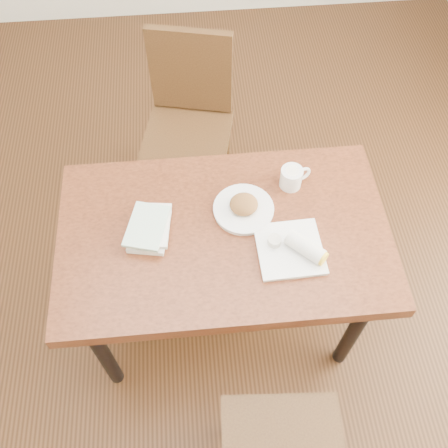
{
  "coord_description": "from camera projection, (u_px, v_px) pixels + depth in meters",
  "views": [
    {
      "loc": [
        -0.09,
        -0.99,
        2.32
      ],
      "look_at": [
        0.0,
        0.0,
        0.8
      ],
      "focal_mm": 40.0,
      "sensor_mm": 36.0,
      "label": 1
    }
  ],
  "objects": [
    {
      "name": "table",
      "position": [
        224.0,
        243.0,
        1.93
      ],
      "size": [
        1.24,
        0.75,
        0.75
      ],
      "color": "brown",
      "rests_on": "ground"
    },
    {
      "name": "plate_burrito",
      "position": [
        295.0,
        249.0,
        1.79
      ],
      "size": [
        0.25,
        0.24,
        0.08
      ],
      "color": "white",
      "rests_on": "table"
    },
    {
      "name": "ground",
      "position": [
        224.0,
        312.0,
        2.49
      ],
      "size": [
        4.0,
        5.0,
        0.01
      ],
      "primitive_type": "cube",
      "color": "#472814",
      "rests_on": "ground"
    },
    {
      "name": "book_stack",
      "position": [
        150.0,
        228.0,
        1.84
      ],
      "size": [
        0.18,
        0.23,
        0.05
      ],
      "color": "white",
      "rests_on": "table"
    },
    {
      "name": "room_walls",
      "position": [
        224.0,
        22.0,
        1.12
      ],
      "size": [
        4.02,
        5.02,
        2.8
      ],
      "color": "beige",
      "rests_on": "ground"
    },
    {
      "name": "chair_far",
      "position": [
        189.0,
        115.0,
        2.48
      ],
      "size": [
        0.5,
        0.5,
        0.95
      ],
      "color": "#492F15",
      "rests_on": "ground"
    },
    {
      "name": "plate_scone",
      "position": [
        244.0,
        207.0,
        1.89
      ],
      "size": [
        0.23,
        0.23,
        0.07
      ],
      "color": "white",
      "rests_on": "table"
    },
    {
      "name": "coffee_mug",
      "position": [
        292.0,
        177.0,
        1.95
      ],
      "size": [
        0.13,
        0.09,
        0.09
      ],
      "color": "white",
      "rests_on": "table"
    }
  ]
}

